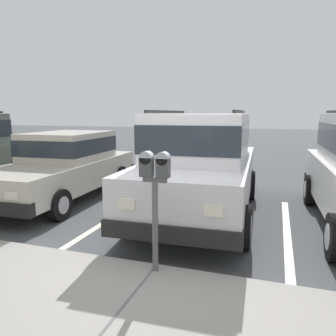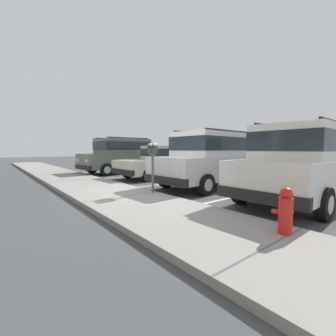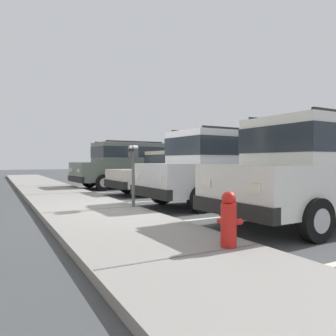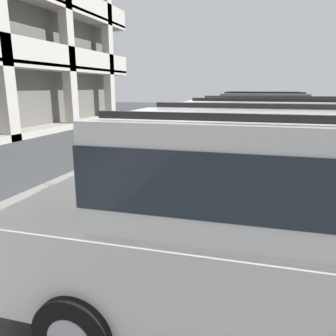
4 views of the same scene
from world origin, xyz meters
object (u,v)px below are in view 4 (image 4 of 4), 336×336
(blue_coupe, at_px, (261,119))
(parking_meter_near, at_px, (126,140))
(dark_hatchback, at_px, (278,140))
(red_sedan, at_px, (275,218))
(silver_suv, at_px, (271,153))

(blue_coupe, height_order, parking_meter_near, blue_coupe)
(dark_hatchback, xyz_separation_m, parking_meter_near, (-3.36, 2.94, 0.37))
(red_sedan, distance_m, dark_hatchback, 6.36)
(silver_suv, height_order, blue_coupe, same)
(silver_suv, bearing_deg, red_sedan, 177.79)
(dark_hatchback, height_order, blue_coupe, blue_coupe)
(silver_suv, xyz_separation_m, parking_meter_near, (-0.06, 2.72, 0.10))
(silver_suv, xyz_separation_m, red_sedan, (-3.05, -0.02, 0.00))
(silver_suv, xyz_separation_m, dark_hatchback, (3.30, -0.22, -0.27))
(red_sedan, bearing_deg, silver_suv, -1.14)
(dark_hatchback, bearing_deg, silver_suv, 173.82)
(silver_suv, bearing_deg, parking_meter_near, 88.62)
(silver_suv, relative_size, parking_meter_near, 3.38)
(dark_hatchback, distance_m, blue_coupe, 3.22)
(red_sedan, bearing_deg, parking_meter_near, 41.02)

